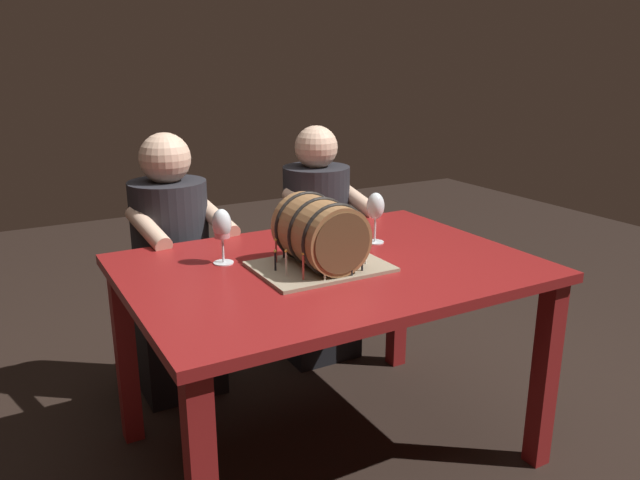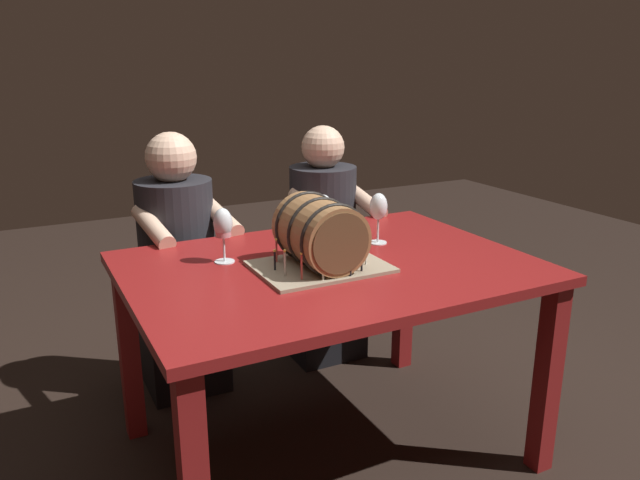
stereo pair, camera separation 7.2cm
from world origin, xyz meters
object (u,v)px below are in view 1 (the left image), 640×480
at_px(wine_glass_white, 320,210).
at_px(wine_glass_rose, 222,227).
at_px(person_seated_right, 317,256).
at_px(dining_table, 329,290).
at_px(person_seated_left, 174,278).
at_px(wine_glass_empty, 376,208).
at_px(barrel_cake, 320,236).

bearing_deg(wine_glass_white, wine_glass_rose, -168.11).
xyz_separation_m(wine_glass_rose, person_seated_right, (0.67, 0.55, -0.37)).
distance_m(dining_table, person_seated_left, 0.82).
bearing_deg(wine_glass_empty, wine_glass_white, 139.07).
relative_size(dining_table, wine_glass_rose, 7.13).
relative_size(dining_table, wine_glass_white, 7.71).
xyz_separation_m(barrel_cake, person_seated_left, (-0.30, 0.76, -0.34)).
bearing_deg(person_seated_left, barrel_cake, -68.45).
relative_size(person_seated_left, person_seated_right, 1.01).
xyz_separation_m(barrel_cake, wine_glass_white, (0.17, 0.30, 0.00)).
relative_size(barrel_cake, wine_glass_rose, 2.24).
relative_size(dining_table, barrel_cake, 3.18).
distance_m(wine_glass_rose, person_seated_left, 0.65).
bearing_deg(person_seated_right, wine_glass_rose, -140.98).
height_order(wine_glass_white, person_seated_left, person_seated_left).
bearing_deg(person_seated_right, dining_table, -115.86).
xyz_separation_m(wine_glass_empty, wine_glass_rose, (-0.60, 0.05, -0.01)).
height_order(dining_table, barrel_cake, barrel_cake).
bearing_deg(person_seated_right, person_seated_left, 179.99).
bearing_deg(person_seated_left, person_seated_right, -0.01).
bearing_deg(wine_glass_empty, wine_glass_rose, 175.23).
distance_m(dining_table, wine_glass_white, 0.37).
bearing_deg(barrel_cake, person_seated_left, 111.55).
bearing_deg(barrel_cake, wine_glass_empty, 25.71).
xyz_separation_m(person_seated_left, person_seated_right, (0.70, -0.00, -0.01)).
bearing_deg(wine_glass_empty, person_seated_left, 136.64).
distance_m(wine_glass_empty, wine_glass_rose, 0.60).
xyz_separation_m(barrel_cake, person_seated_right, (0.40, 0.75, -0.35)).
bearing_deg(person_seated_left, wine_glass_white, -44.17).
distance_m(barrel_cake, wine_glass_white, 0.35).
bearing_deg(wine_glass_white, dining_table, -112.96).
height_order(barrel_cake, wine_glass_empty, barrel_cake).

